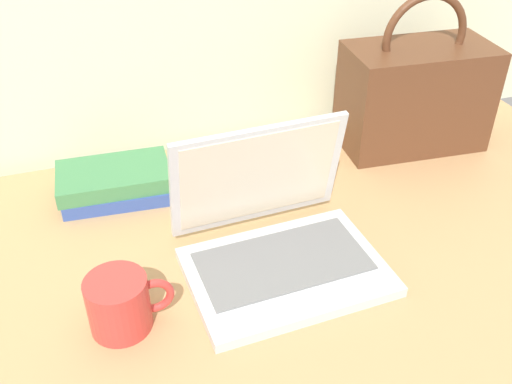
{
  "coord_description": "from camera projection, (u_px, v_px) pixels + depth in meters",
  "views": [
    {
      "loc": [
        -0.21,
        -0.72,
        0.68
      ],
      "look_at": [
        0.03,
        0.0,
        0.15
      ],
      "focal_mm": 40.64,
      "sensor_mm": 36.0,
      "label": 1
    }
  ],
  "objects": [
    {
      "name": "desk",
      "position": [
        242.0,
        259.0,
        0.99
      ],
      "size": [
        1.6,
        0.76,
        0.03
      ],
      "color": "tan",
      "rests_on": "ground"
    },
    {
      "name": "laptop",
      "position": [
        276.0,
        237.0,
        0.94
      ],
      "size": [
        0.32,
        0.27,
        0.22
      ],
      "color": "silver",
      "rests_on": "desk"
    },
    {
      "name": "coffee_mug",
      "position": [
        121.0,
        303.0,
        0.82
      ],
      "size": [
        0.13,
        0.09,
        0.09
      ],
      "color": "red",
      "rests_on": "desk"
    },
    {
      "name": "handbag",
      "position": [
        415.0,
        94.0,
        1.22
      ],
      "size": [
        0.31,
        0.18,
        0.33
      ],
      "color": "#59331E",
      "rests_on": "desk"
    },
    {
      "name": "book_stack",
      "position": [
        115.0,
        182.0,
        1.11
      ],
      "size": [
        0.22,
        0.15,
        0.06
      ],
      "color": "#334C99",
      "rests_on": "desk"
    }
  ]
}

